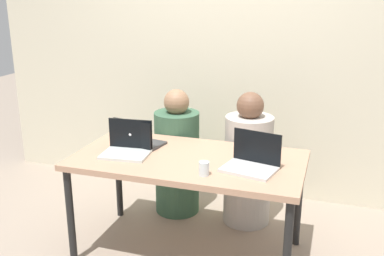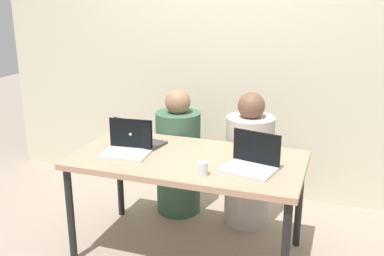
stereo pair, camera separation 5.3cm
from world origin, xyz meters
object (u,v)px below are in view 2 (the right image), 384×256
at_px(person_on_right, 249,166).
at_px(laptop_back_left, 139,140).
at_px(person_on_left, 178,158).
at_px(water_glass_right, 203,170).
at_px(laptop_front_left, 127,147).
at_px(laptop_front_right, 251,162).

xyz_separation_m(person_on_right, laptop_back_left, (-0.70, -0.48, 0.29)).
height_order(person_on_left, person_on_right, person_on_right).
relative_size(person_on_right, water_glass_right, 12.38).
distance_m(person_on_left, laptop_front_left, 0.73).
relative_size(laptop_front_left, water_glass_right, 3.85).
bearing_deg(laptop_front_left, water_glass_right, -23.23).
bearing_deg(person_on_right, person_on_left, 1.11).
xyz_separation_m(person_on_left, person_on_right, (0.59, 0.00, 0.01)).
relative_size(person_on_left, person_on_right, 0.98).
height_order(laptop_front_left, water_glass_right, laptop_front_left).
relative_size(person_on_left, laptop_back_left, 3.02).
xyz_separation_m(laptop_front_left, water_glass_right, (0.60, -0.19, -0.01)).
bearing_deg(laptop_front_left, laptop_front_right, -5.61).
relative_size(person_on_right, laptop_front_left, 3.21).
bearing_deg(laptop_front_right, person_on_left, 151.06).
distance_m(laptop_front_left, water_glass_right, 0.63).
distance_m(laptop_back_left, laptop_front_left, 0.16).
bearing_deg(laptop_front_right, laptop_front_left, -167.49).
bearing_deg(person_on_left, laptop_back_left, 86.65).
relative_size(person_on_left, laptop_front_left, 3.16).
distance_m(person_on_right, laptop_front_left, 1.00).
height_order(laptop_back_left, water_glass_right, laptop_back_left).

